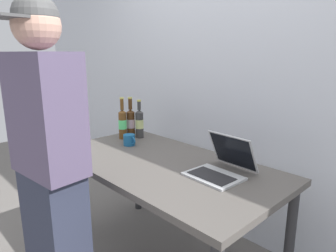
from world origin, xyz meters
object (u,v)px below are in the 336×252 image
(beer_bottle_dark, at_px, (131,122))
(coffee_mug, at_px, (129,140))
(laptop, at_px, (222,166))
(beer_bottle_amber, at_px, (139,123))
(beer_bottle_brown, at_px, (123,123))
(person_figure, at_px, (51,169))

(beer_bottle_dark, relative_size, coffee_mug, 2.80)
(laptop, height_order, beer_bottle_amber, beer_bottle_amber)
(coffee_mug, bearing_deg, beer_bottle_dark, 140.18)
(beer_bottle_brown, bearing_deg, coffee_mug, -21.50)
(laptop, height_order, coffee_mug, laptop)
(laptop, xyz_separation_m, beer_bottle_dark, (-1.01, 0.11, 0.08))
(beer_bottle_brown, bearing_deg, beer_bottle_amber, 58.79)
(beer_bottle_brown, bearing_deg, beer_bottle_dark, 85.07)
(beer_bottle_dark, bearing_deg, person_figure, -58.49)
(laptop, height_order, beer_bottle_brown, beer_bottle_brown)
(laptop, relative_size, person_figure, 0.21)
(laptop, relative_size, beer_bottle_dark, 1.05)
(laptop, xyz_separation_m, beer_bottle_brown, (-1.02, 0.03, 0.08))
(laptop, bearing_deg, person_figure, -119.08)
(laptop, bearing_deg, beer_bottle_amber, 171.14)
(laptop, bearing_deg, coffee_mug, -176.80)
(laptop, height_order, person_figure, person_figure)
(laptop, xyz_separation_m, coffee_mug, (-0.83, -0.05, -0.01))
(beer_bottle_amber, bearing_deg, beer_bottle_dark, -147.89)
(beer_bottle_amber, distance_m, beer_bottle_brown, 0.14)
(beer_bottle_amber, relative_size, beer_bottle_brown, 0.93)
(beer_bottle_dark, bearing_deg, beer_bottle_brown, -94.93)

